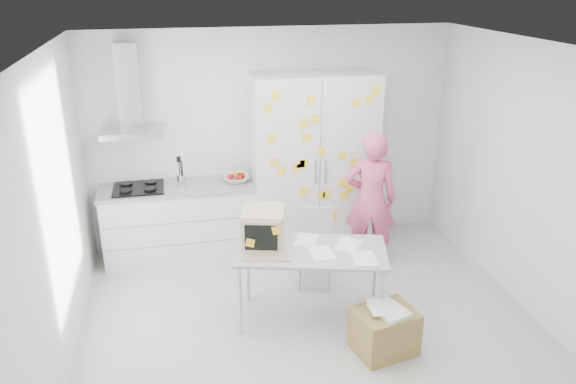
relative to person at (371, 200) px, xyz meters
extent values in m
cube|color=silver|center=(-0.98, -1.02, -0.83)|extent=(4.50, 4.00, 0.02)
cube|color=white|center=(-0.98, 0.98, 0.53)|extent=(4.50, 0.02, 2.70)
cube|color=white|center=(-3.23, -1.02, 0.53)|extent=(0.02, 4.00, 2.70)
cube|color=white|center=(1.27, -1.02, 0.53)|extent=(0.02, 4.00, 2.70)
cube|color=white|center=(-0.98, -1.02, 1.88)|extent=(4.50, 4.00, 0.02)
cube|color=white|center=(-2.18, 0.68, -0.38)|extent=(1.80, 0.60, 0.88)
cube|color=gray|center=(-2.18, 0.37, -0.24)|extent=(1.76, 0.01, 0.01)
cube|color=gray|center=(-2.18, 0.37, -0.52)|extent=(1.76, 0.01, 0.01)
cube|color=#9E9E99|center=(-2.18, 0.68, 0.08)|extent=(1.84, 0.63, 0.04)
cube|color=black|center=(-2.63, 0.68, 0.11)|extent=(0.58, 0.50, 0.03)
cylinder|color=black|center=(-2.77, 0.56, 0.14)|extent=(0.14, 0.14, 0.02)
cylinder|color=black|center=(-2.49, 0.56, 0.14)|extent=(0.14, 0.14, 0.02)
cylinder|color=black|center=(-2.77, 0.80, 0.14)|extent=(0.14, 0.14, 0.02)
cylinder|color=black|center=(-2.49, 0.80, 0.14)|extent=(0.14, 0.14, 0.02)
cylinder|color=silver|center=(-2.13, 0.68, 0.17)|extent=(0.10, 0.10, 0.14)
cylinder|color=black|center=(-2.14, 0.69, 0.27)|extent=(0.01, 0.01, 0.30)
cylinder|color=black|center=(-2.11, 0.67, 0.27)|extent=(0.01, 0.01, 0.30)
cylinder|color=black|center=(-2.12, 0.70, 0.27)|extent=(0.01, 0.01, 0.30)
cube|color=black|center=(-2.14, 0.69, 0.43)|extent=(0.05, 0.01, 0.07)
imported|color=white|center=(-1.48, 0.68, 0.14)|extent=(0.31, 0.31, 0.08)
sphere|color=#B2140F|center=(-1.54, 0.70, 0.17)|extent=(0.08, 0.08, 0.08)
sphere|color=#B2140F|center=(-1.45, 0.63, 0.17)|extent=(0.08, 0.08, 0.08)
sphere|color=#B2140F|center=(-1.41, 0.72, 0.17)|extent=(0.08, 0.08, 0.08)
cylinder|color=yellow|center=(-1.50, 0.70, 0.21)|extent=(0.09, 0.17, 0.10)
cylinder|color=yellow|center=(-1.47, 0.70, 0.21)|extent=(0.04, 0.17, 0.10)
cylinder|color=yellow|center=(-1.45, 0.70, 0.21)|extent=(0.08, 0.17, 0.10)
cube|color=silver|center=(-2.63, 0.73, 0.78)|extent=(0.70, 0.48, 0.07)
cube|color=silver|center=(-2.63, 0.85, 1.28)|extent=(0.26, 0.24, 0.95)
cube|color=silver|center=(-0.53, 0.65, 0.28)|extent=(1.50, 0.65, 2.20)
cube|color=slate|center=(-0.53, 0.32, 0.28)|extent=(0.01, 0.01, 2.16)
cube|color=silver|center=(-0.59, 0.31, 0.28)|extent=(0.02, 0.02, 0.30)
cube|color=silver|center=(-0.47, 0.31, 0.28)|extent=(0.02, 0.02, 0.30)
cube|color=yellow|center=(-0.11, 0.32, 1.08)|extent=(0.10, 0.00, 0.10)
cube|color=yellow|center=(0.04, 0.32, 1.11)|extent=(0.12, 0.00, 0.12)
cube|color=yellow|center=(0.14, 0.32, 0.23)|extent=(0.12, 0.00, 0.12)
cube|color=yellow|center=(-0.76, 0.32, 0.39)|extent=(0.10, 0.00, 0.10)
cube|color=yellow|center=(-0.51, 0.32, 0.53)|extent=(0.12, 0.00, 0.12)
cube|color=yellow|center=(-0.15, 0.32, 0.04)|extent=(0.12, 0.00, 0.12)
cube|color=yellow|center=(-0.72, 0.32, 0.05)|extent=(0.10, 0.00, 0.10)
cube|color=yellow|center=(-0.65, 0.32, 1.13)|extent=(0.12, 0.00, 0.12)
cube|color=yellow|center=(-0.43, 0.32, -0.01)|extent=(0.12, 0.00, 0.12)
cube|color=yellow|center=(-0.12, 0.32, 0.37)|extent=(0.12, 0.00, 0.12)
cube|color=yellow|center=(-0.24, 0.32, 0.12)|extent=(0.10, 0.00, 0.10)
cube|color=yellow|center=(-0.74, 0.32, 0.87)|extent=(0.12, 0.00, 0.12)
cube|color=yellow|center=(-0.99, 0.32, 0.33)|extent=(0.10, 0.00, 0.10)
cube|color=yellow|center=(-1.08, 0.32, 0.44)|extent=(0.10, 0.00, 0.10)
cube|color=yellow|center=(-1.14, 0.32, 1.07)|extent=(0.11, 0.00, 0.11)
cube|color=yellow|center=(-0.59, 0.32, -0.23)|extent=(0.10, 0.00, 0.10)
cube|color=yellow|center=(-0.72, 0.32, 0.40)|extent=(0.11, 0.00, 0.11)
cube|color=yellow|center=(0.01, 0.32, -0.23)|extent=(0.11, 0.00, 0.11)
cube|color=yellow|center=(0.12, 0.32, 1.21)|extent=(0.10, 0.00, 0.10)
cube|color=yellow|center=(-0.69, 0.32, 0.71)|extent=(0.10, 0.00, 0.10)
cube|color=yellow|center=(-0.81, 0.32, 0.34)|extent=(0.11, 0.00, 0.11)
cube|color=yellow|center=(-0.35, 0.32, -0.30)|extent=(0.10, 0.00, 0.10)
cube|color=yellow|center=(-1.04, 0.32, 1.21)|extent=(0.10, 0.00, 0.10)
cube|color=yellow|center=(-1.11, 0.32, 0.72)|extent=(0.12, 0.00, 0.12)
cube|color=yellow|center=(-0.22, 0.32, -0.05)|extent=(0.11, 0.00, 0.11)
cube|color=yellow|center=(-0.60, 0.32, 0.92)|extent=(0.11, 0.00, 0.11)
cube|color=yellow|center=(-0.26, 0.32, 0.46)|extent=(0.11, 0.00, 0.11)
cube|color=yellow|center=(-0.51, 0.32, -0.02)|extent=(0.11, 0.00, 0.11)
imported|color=#DA5481|center=(0.00, 0.00, 0.00)|extent=(0.68, 0.55, 1.64)
cube|color=#A6ACB1|center=(-0.97, -0.99, -0.05)|extent=(1.60, 1.08, 0.03)
cylinder|color=#BCBCC1|center=(-1.69, -1.10, -0.45)|extent=(0.05, 0.05, 0.75)
cylinder|color=#BCBCC1|center=(-0.40, -1.45, -0.45)|extent=(0.05, 0.05, 0.75)
cylinder|color=#BCBCC1|center=(-1.53, -0.52, -0.45)|extent=(0.05, 0.05, 0.75)
cylinder|color=#BCBCC1|center=(-0.25, -0.87, -0.45)|extent=(0.05, 0.05, 0.75)
cube|color=beige|center=(-1.40, -0.78, 0.15)|extent=(0.49, 0.50, 0.37)
cube|color=beige|center=(-1.45, -1.00, 0.15)|extent=(0.37, 0.12, 0.33)
cube|color=black|center=(-1.46, -1.01, 0.15)|extent=(0.30, 0.09, 0.26)
cube|color=yellow|center=(-1.56, -0.98, 0.10)|extent=(0.09, 0.03, 0.10)
cube|color=yellow|center=(-1.32, -1.05, 0.24)|extent=(0.10, 0.03, 0.10)
cube|color=beige|center=(-1.42, -1.06, -0.02)|extent=(0.48, 0.27, 0.03)
cube|color=gray|center=(-1.42, -1.06, -0.01)|extent=(0.43, 0.22, 0.01)
cube|color=white|center=(-0.88, -1.07, -0.03)|extent=(0.22, 0.31, 0.00)
cube|color=white|center=(-0.58, -0.96, -0.03)|extent=(0.36, 0.38, 0.00)
cube|color=white|center=(-0.53, -1.27, -0.03)|extent=(0.27, 0.34, 0.00)
cube|color=white|center=(-0.96, -0.77, -0.03)|extent=(0.32, 0.37, 0.00)
cube|color=#B2B3B1|center=(-0.75, -0.35, -0.40)|extent=(0.49, 0.49, 0.04)
cube|color=#B2B3B1|center=(-0.70, -0.18, -0.16)|extent=(0.37, 0.13, 0.43)
cylinder|color=#B0AEB3|center=(-0.95, -0.46, -0.62)|extent=(0.03, 0.03, 0.40)
cylinder|color=#B0AEB3|center=(-0.64, -0.55, -0.62)|extent=(0.03, 0.03, 0.40)
cylinder|color=#B0AEB3|center=(-0.86, -0.15, -0.62)|extent=(0.03, 0.03, 0.40)
cylinder|color=#B0AEB3|center=(-0.55, -0.24, -0.62)|extent=(0.03, 0.03, 0.40)
cube|color=olive|center=(-0.42, -1.63, -0.61)|extent=(0.61, 0.52, 0.43)
cube|color=white|center=(-0.40, -1.65, -0.37)|extent=(0.35, 0.40, 0.04)
cube|color=white|center=(-0.46, -1.60, -0.35)|extent=(0.25, 0.34, 0.00)
camera|label=1|loc=(-2.21, -5.67, 2.48)|focal=35.00mm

